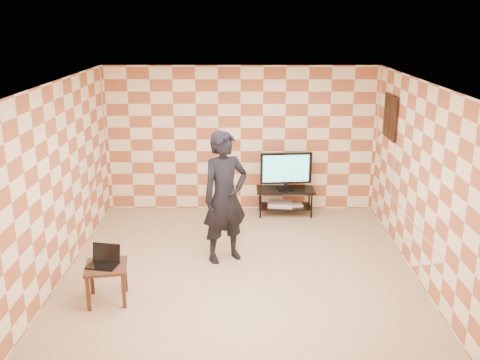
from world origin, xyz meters
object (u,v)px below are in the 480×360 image
tv (286,169)px  person (225,197)px  side_table (106,272)px  tv_stand (285,196)px

tv → person: person is taller
tv → person: bearing=-118.8°
side_table → tv_stand: bearing=51.4°
tv_stand → person: person is taller
tv_stand → side_table: 4.05m
tv_stand → person: (-1.05, -1.90, 0.62)m
tv_stand → side_table: size_ratio=1.77×
tv_stand → person: bearing=-118.8°
tv_stand → person: 2.26m
side_table → person: size_ratio=0.30×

